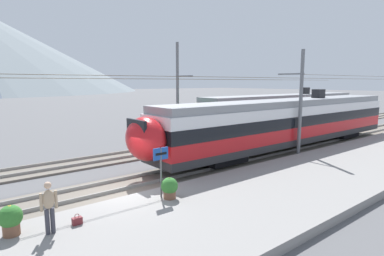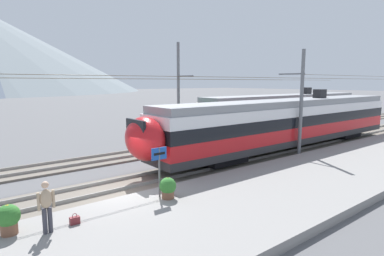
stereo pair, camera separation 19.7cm
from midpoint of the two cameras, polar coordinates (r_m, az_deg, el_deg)
name	(u,v)px [view 2 (the right image)]	position (r m, az deg, el deg)	size (l,w,h in m)	color
ground_plane	(122,198)	(14.80, -12.12, -12.21)	(400.00, 400.00, 0.00)	#565659
platform_slab	(173,225)	(11.54, -2.98, -17.08)	(120.00, 6.58, 0.38)	gray
track_near	(109,189)	(15.93, -14.30, -10.53)	(120.00, 3.00, 0.28)	#6B6359
track_far	(71,164)	(21.12, -20.69, -6.15)	(120.00, 3.00, 0.28)	#6B6359
train_near_platform	(287,122)	(24.53, 16.99, 1.09)	(25.60, 2.97, 4.27)	#2D2D30
train_far_track	(284,111)	(33.95, 16.34, 3.00)	(23.71, 2.88, 4.27)	#2D2D30
catenary_mast_mid	(300,102)	(22.65, 19.00, 4.50)	(41.64, 2.03, 7.28)	slate
catenary_mast_far_side	(179,92)	(26.39, -2.09, 6.41)	(41.64, 2.11, 8.34)	slate
platform_sign	(159,161)	(13.14, -5.49, -5.90)	(0.70, 0.08, 2.09)	#59595B
passenger_walking	(46,204)	(11.16, -24.22, -12.40)	(0.53, 0.22, 1.69)	#383842
handbag_beside_passenger	(75,220)	(11.78, -19.84, -15.32)	(0.32, 0.18, 0.38)	maroon
handbag_near_sign	(169,192)	(13.61, -3.70, -11.46)	(0.32, 0.18, 0.43)	maroon
potted_plant_platform_edge	(8,218)	(11.74, -29.69, -13.80)	(0.72, 0.72, 0.97)	brown
potted_plant_by_shelter	(168,187)	(13.26, -3.93, -10.51)	(0.69, 0.69, 0.88)	brown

